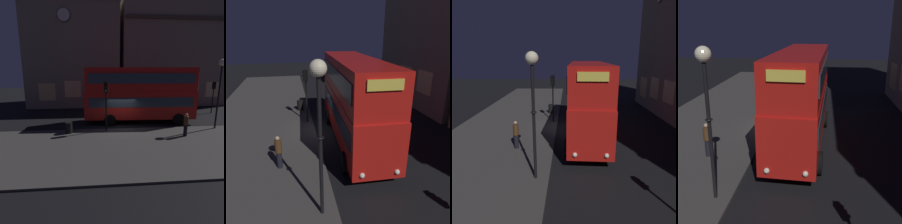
# 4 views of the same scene
# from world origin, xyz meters

# --- Properties ---
(ground_plane) EXTENTS (80.00, 80.00, 0.00)m
(ground_plane) POSITION_xyz_m (0.00, 0.00, 0.00)
(ground_plane) COLOR black
(sidewalk_slab) EXTENTS (44.00, 8.21, 0.12)m
(sidewalk_slab) POSITION_xyz_m (0.00, -4.83, 0.06)
(sidewalk_slab) COLOR #423F3D
(sidewalk_slab) RESTS_ON ground
(building_with_clock) EXTENTS (12.35, 8.14, 17.46)m
(building_with_clock) POSITION_xyz_m (-5.25, 12.96, 8.73)
(building_with_clock) COLOR gray
(building_with_clock) RESTS_ON ground
(building_plain_facade) EXTENTS (15.93, 9.49, 14.30)m
(building_plain_facade) POSITION_xyz_m (9.44, 13.78, 7.15)
(building_plain_facade) COLOR gray
(building_plain_facade) RESTS_ON ground
(double_decker_bus) EXTENTS (10.69, 3.15, 5.32)m
(double_decker_bus) POSITION_xyz_m (1.90, 1.58, 2.99)
(double_decker_bus) COLOR red
(double_decker_bus) RESTS_ON ground
(traffic_light_near_kerb) EXTENTS (0.38, 0.39, 4.06)m
(traffic_light_near_kerb) POSITION_xyz_m (-1.49, -1.15, 3.04)
(traffic_light_near_kerb) COLOR black
(traffic_light_near_kerb) RESTS_ON sidewalk_slab
(traffic_light_far_side) EXTENTS (0.32, 0.36, 3.74)m
(traffic_light_far_side) POSITION_xyz_m (11.54, 4.84, 2.69)
(traffic_light_far_side) COLOR black
(traffic_light_far_side) RESTS_ON ground
(street_lamp) EXTENTS (0.56, 0.56, 5.86)m
(street_lamp) POSITION_xyz_m (8.02, -1.35, 4.59)
(street_lamp) COLOR black
(street_lamp) RESTS_ON sidewalk_slab
(pedestrian) EXTENTS (0.35, 0.35, 1.78)m
(pedestrian) POSITION_xyz_m (4.50, -3.06, 1.04)
(pedestrian) COLOR black
(pedestrian) RESTS_ON sidewalk_slab
(litter_bin) EXTENTS (0.57, 0.57, 0.88)m
(litter_bin) POSITION_xyz_m (-4.54, -1.52, 0.56)
(litter_bin) COLOR black
(litter_bin) RESTS_ON sidewalk_slab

